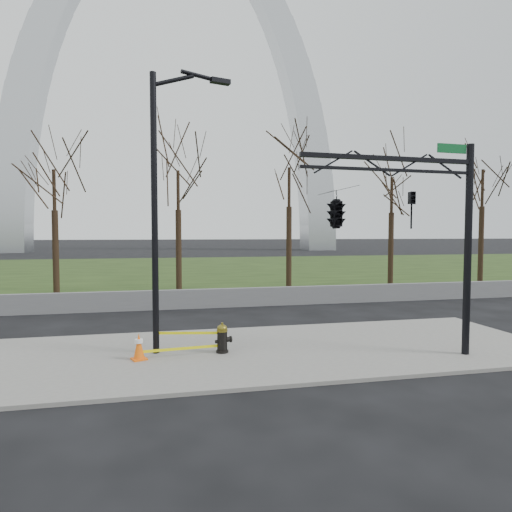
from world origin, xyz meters
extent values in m
plane|color=black|center=(0.00, 0.00, 0.00)|extent=(500.00, 500.00, 0.00)
cube|color=slate|center=(0.00, 0.00, 0.05)|extent=(18.00, 6.00, 0.10)
cube|color=#1F3112|center=(0.00, 30.00, 0.03)|extent=(120.00, 40.00, 0.06)
cube|color=#59595B|center=(0.00, 8.00, 0.45)|extent=(60.00, 0.30, 0.90)
cylinder|color=black|center=(-0.99, -0.09, 0.13)|extent=(0.35, 0.35, 0.06)
cylinder|color=black|center=(-0.99, -0.09, 0.41)|extent=(0.27, 0.27, 0.62)
cylinder|color=black|center=(-0.78, -0.05, 0.46)|extent=(0.23, 0.20, 0.17)
cylinder|color=black|center=(-1.14, -0.12, 0.43)|extent=(0.12, 0.12, 0.10)
cylinder|color=olive|center=(-0.99, -0.09, 0.74)|extent=(0.31, 0.31, 0.06)
ellipsoid|color=olive|center=(-0.99, -0.09, 0.80)|extent=(0.29, 0.29, 0.22)
cylinder|color=olive|center=(-0.99, -0.09, 0.93)|extent=(0.06, 0.06, 0.08)
cube|color=#FC620D|center=(-3.30, -0.31, 0.12)|extent=(0.49, 0.49, 0.04)
cone|color=#FC620D|center=(-3.30, -0.31, 0.49)|extent=(0.29, 0.29, 0.69)
cylinder|color=white|center=(-3.30, -0.31, 0.61)|extent=(0.22, 0.22, 0.10)
cylinder|color=black|center=(-2.85, 0.28, 4.00)|extent=(0.18, 0.18, 8.00)
cylinder|color=black|center=(-2.31, 0.41, 7.85)|extent=(1.26, 0.41, 0.56)
cylinder|color=black|center=(-1.49, 0.61, 8.10)|extent=(1.20, 0.40, 0.22)
cube|color=black|center=(-0.91, 0.75, 8.05)|extent=(0.63, 0.35, 0.14)
cylinder|color=black|center=(5.74, -1.71, 3.00)|extent=(0.20, 0.20, 6.00)
cube|color=black|center=(3.24, -1.78, 5.50)|extent=(5.00, 0.25, 0.12)
cube|color=black|center=(3.24, -1.78, 5.20)|extent=(5.00, 0.21, 0.08)
cube|color=#0C5926|center=(5.14, -1.73, 5.85)|extent=(0.90, 0.06, 0.25)
imported|color=black|center=(3.94, -1.76, 4.15)|extent=(0.17, 0.20, 1.00)
imported|color=black|center=(1.75, -1.82, 4.15)|extent=(0.59, 2.50, 1.00)
cube|color=#FFF60D|center=(-1.92, 0.09, 0.67)|extent=(1.86, 0.38, 0.08)
cube|color=#FFF60D|center=(-2.14, -0.20, 0.31)|extent=(2.30, 0.22, 0.08)
camera|label=1|loc=(-2.64, -12.18, 3.52)|focal=30.08mm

